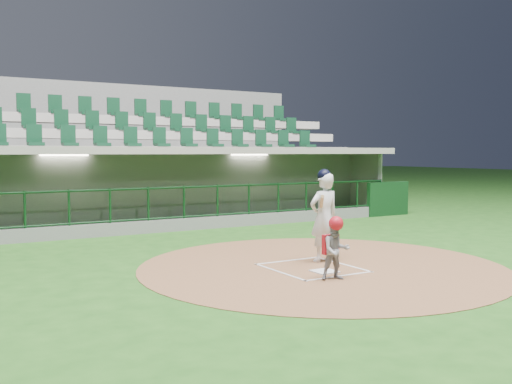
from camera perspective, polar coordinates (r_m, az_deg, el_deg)
ground at (r=11.42m, az=4.73°, el=-7.39°), size 120.00×120.00×0.00m
dirt_circle at (r=11.43m, az=6.55°, el=-7.36°), size 7.20×7.20×0.01m
home_plate at (r=10.86m, az=6.87°, el=-7.88°), size 0.43×0.43×0.02m
batter_box_chalk at (r=11.18m, az=5.62°, el=-7.56°), size 1.55×1.80×0.01m
dugout_structure at (r=18.19m, az=-9.50°, el=-0.11°), size 16.40×3.70×3.00m
seating_deck at (r=21.09m, az=-12.51°, el=1.65°), size 17.00×6.72×5.15m
batter at (r=11.75m, az=6.82°, el=-2.35°), size 0.88×0.87×1.90m
catcher at (r=10.14m, az=7.96°, el=-5.57°), size 0.61×0.54×1.13m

